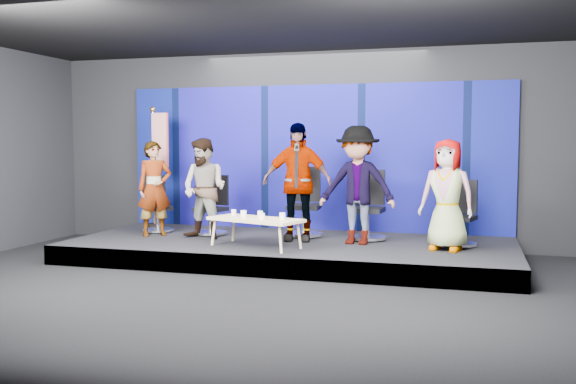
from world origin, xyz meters
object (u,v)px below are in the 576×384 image
panelist_c (297,182)px  chair_e (460,224)px  mug_d (262,216)px  chair_b (212,215)px  mug_a (234,212)px  flag_stand (158,165)px  panelist_e (447,195)px  chair_d (368,217)px  mug_e (282,216)px  chair_a (157,213)px  coffee_table (256,220)px  chair_c (304,213)px  mug_b (244,214)px  panelist_b (204,189)px  mug_c (260,214)px  panelist_d (357,185)px  panelist_a (155,189)px

panelist_c → chair_e: size_ratio=1.88×
mug_d → chair_b: bearing=137.2°
mug_a → flag_stand: size_ratio=0.04×
chair_b → panelist_e: panelist_e is taller
panelist_c → chair_d: 1.29m
chair_d → panelist_e: (1.27, -0.71, 0.44)m
mug_e → chair_b: bearing=144.2°
panelist_c → chair_d: panelist_c is taller
chair_a → coffee_table: bearing=-68.5°
chair_a → mug_d: size_ratio=10.61×
chair_b → chair_c: 1.59m
mug_b → flag_stand: 2.66m
chair_b → panelist_b: 0.70m
panelist_e → mug_c: panelist_e is taller
chair_e → mug_e: (-2.50, -1.07, 0.16)m
chair_c → chair_b: bearing=-176.4°
mug_d → chair_c: bearing=79.6°
mug_c → mug_e: (0.41, -0.20, 0.00)m
coffee_table → flag_stand: size_ratio=0.70×
chair_d → panelist_e: size_ratio=0.70×
chair_d → mug_a: bearing=-149.3°
panelist_d → mug_e: (-0.97, -0.82, -0.42)m
panelist_d → coffee_table: 1.67m
chair_b → coffee_table: size_ratio=0.65×
mug_c → mug_e: mug_e is taller
mug_a → mug_e: 0.95m
mug_d → mug_a: bearing=147.4°
mug_a → mug_e: size_ratio=0.89×
chair_a → mug_d: chair_a is taller
mug_e → chair_a: bearing=155.8°
chair_a → chair_d: 3.73m
chair_c → mug_c: size_ratio=12.04×
panelist_d → mug_d: 1.59m
panelist_d → chair_a: bearing=177.7°
panelist_d → mug_c: (-1.38, -0.62, -0.43)m
panelist_b → flag_stand: flag_stand is taller
mug_a → panelist_c: bearing=33.0°
panelist_a → mug_e: panelist_a is taller
chair_d → mug_a: 2.18m
mug_d → mug_e: mug_e is taller
panelist_e → mug_c: (-2.73, -0.40, -0.32)m
chair_a → panelist_a: bearing=-107.8°
chair_d → flag_stand: flag_stand is taller
panelist_b → chair_c: bearing=38.6°
chair_b → chair_c: size_ratio=0.87×
mug_a → mug_b: mug_b is taller
panelist_a → flag_stand: (-0.34, 0.77, 0.38)m
mug_d → chair_e: bearing=21.9°
mug_d → mug_c: bearing=114.6°
panelist_b → mug_b: panelist_b is taller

